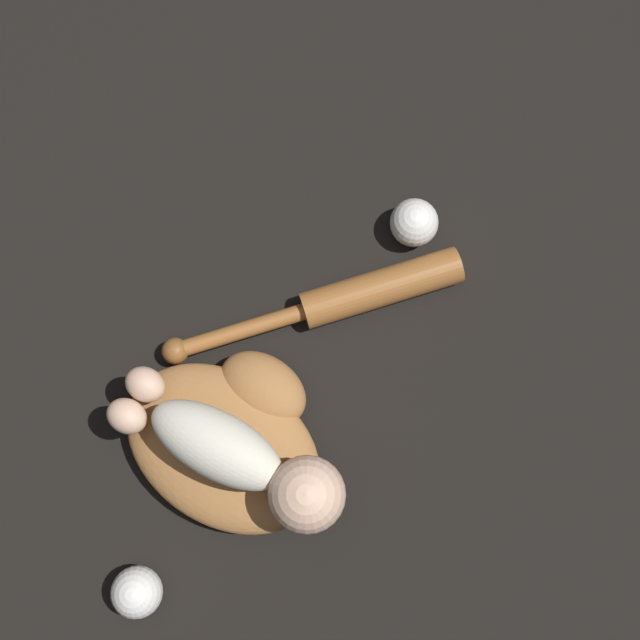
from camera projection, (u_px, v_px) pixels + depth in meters
The scene contains 6 objects.
ground_plane at pixel (219, 434), 1.42m from camera, with size 6.00×6.00×0.00m, color black.
baseball_glove at pixel (230, 438), 1.38m from camera, with size 0.38×0.33×0.08m.
baby_figure at pixel (244, 460), 1.29m from camera, with size 0.38×0.17×0.11m.
baseball_bat at pixel (349, 298), 1.43m from camera, with size 0.43×0.31×0.06m.
baseball at pixel (414, 223), 1.45m from camera, with size 0.08×0.08×0.08m.
baseball_spare at pixel (137, 592), 1.34m from camera, with size 0.08×0.08×0.08m.
Camera 1 is at (0.18, -0.04, 1.43)m, focal length 50.00 mm.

